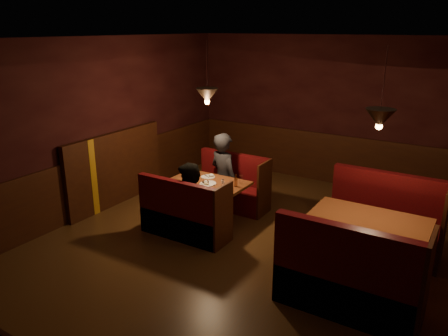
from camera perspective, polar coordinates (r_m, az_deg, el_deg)
The scene contains 9 objects.
room at distance 5.98m, azimuth 1.39°, elevation -1.42°, with size 6.02×7.02×2.92m.
main_table at distance 7.05m, azimuth -1.98°, elevation -2.97°, with size 1.25×0.76×0.88m.
main_bench_far at distance 7.69m, azimuth 1.05°, elevation -2.90°, with size 1.38×0.49×0.94m.
main_bench_near at distance 6.60m, azimuth -5.30°, elevation -6.63°, with size 1.38×0.49×0.94m.
second_table at distance 5.72m, azimuth 18.15°, elevation -8.29°, with size 1.42×0.91×0.80m.
second_bench_far at distance 6.57m, azimuth 20.07°, elevation -7.28°, with size 1.57×0.59×1.12m.
second_bench_near at distance 5.10m, azimuth 15.83°, elevation -14.50°, with size 1.57×0.59×1.12m.
diner_a at distance 7.43m, azimuth -0.04°, elevation 0.86°, with size 0.62×0.41×1.70m, color black.
diner_b at distance 6.48m, azimuth -4.36°, elevation -2.84°, with size 0.72×0.56×1.48m, color black.
Camera 1 is at (2.56, -4.83, 3.04)m, focal length 35.00 mm.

